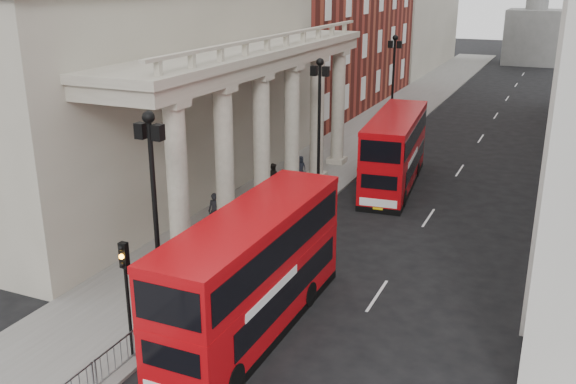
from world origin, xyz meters
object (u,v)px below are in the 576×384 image
object	(u,v)px
pedestrian_a	(215,211)
pedestrian_c	(301,167)
traffic_light	(126,279)
bus_far	(395,150)
lamp_post_mid	(319,121)
lamp_post_south	(155,209)
lamp_post_north	(393,81)
bus_near	(253,270)
pedestrian_b	(273,177)

from	to	relation	value
pedestrian_a	pedestrian_c	size ratio (longest dim) A/B	1.26
traffic_light	bus_far	size ratio (longest dim) A/B	0.39
pedestrian_c	pedestrian_a	bearing A→B (deg)	-96.83
traffic_light	pedestrian_a	bearing A→B (deg)	106.26
lamp_post_mid	traffic_light	xyz separation A→B (m)	(0.10, -18.02, -1.80)
lamp_post_south	pedestrian_a	size ratio (longest dim) A/B	4.31
lamp_post_mid	pedestrian_a	distance (m)	8.17
lamp_post_mid	lamp_post_south	bearing A→B (deg)	-90.00
lamp_post_mid	bus_far	xyz separation A→B (m)	(3.29, 4.74, -2.50)
lamp_post_mid	pedestrian_a	size ratio (longest dim) A/B	4.31
pedestrian_a	pedestrian_c	bearing A→B (deg)	76.54
lamp_post_south	bus_far	world-z (taller)	lamp_post_south
lamp_post_north	bus_far	world-z (taller)	lamp_post_north
bus_far	lamp_post_mid	bearing A→B (deg)	-130.72
bus_near	pedestrian_b	world-z (taller)	bus_near
bus_far	pedestrian_b	bearing A→B (deg)	-153.40
lamp_post_south	bus_near	bearing A→B (deg)	26.12
lamp_post_north	pedestrian_b	bearing A→B (deg)	-101.78
pedestrian_b	pedestrian_c	distance (m)	2.93
lamp_post_south	traffic_light	world-z (taller)	lamp_post_south
lamp_post_north	lamp_post_south	bearing A→B (deg)	-90.00
lamp_post_mid	traffic_light	world-z (taller)	lamp_post_mid
traffic_light	bus_near	world-z (taller)	bus_near
lamp_post_north	bus_near	distance (m)	30.74
bus_far	lamp_post_south	bearing A→B (deg)	-104.97
bus_near	lamp_post_north	bearing A→B (deg)	96.00
traffic_light	bus_near	size ratio (longest dim) A/B	0.39
lamp_post_north	traffic_light	bearing A→B (deg)	-89.83
lamp_post_south	pedestrian_c	size ratio (longest dim) A/B	5.42
lamp_post_mid	bus_near	world-z (taller)	lamp_post_mid
lamp_post_south	pedestrian_b	distance (m)	17.34
lamp_post_south	lamp_post_north	world-z (taller)	same
bus_near	pedestrian_c	world-z (taller)	bus_near
traffic_light	bus_near	xyz separation A→B (m)	(2.99, 3.53, -0.65)
traffic_light	pedestrian_b	size ratio (longest dim) A/B	2.49
pedestrian_a	bus_near	bearing A→B (deg)	-61.06
lamp_post_mid	pedestrian_b	distance (m)	5.11
bus_far	pedestrian_c	distance (m)	6.19
lamp_post_north	pedestrian_b	xyz separation A→B (m)	(-3.22, -15.42, -3.93)
lamp_post_south	pedestrian_c	world-z (taller)	lamp_post_south
traffic_light	pedestrian_a	size ratio (longest dim) A/B	2.23
lamp_post_south	pedestrian_a	distance (m)	10.81
traffic_light	bus_near	bearing A→B (deg)	49.79
traffic_light	pedestrian_c	size ratio (longest dim) A/B	2.80
pedestrian_b	pedestrian_a	bearing A→B (deg)	98.77
pedestrian_b	pedestrian_c	bearing A→B (deg)	-93.42
pedestrian_c	lamp_post_mid	bearing A→B (deg)	-55.93
lamp_post_north	pedestrian_c	xyz separation A→B (m)	(-2.57, -12.56, -4.02)
pedestrian_a	pedestrian_c	distance (m)	9.90
lamp_post_mid	pedestrian_b	size ratio (longest dim) A/B	4.82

